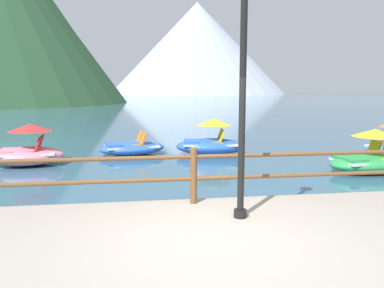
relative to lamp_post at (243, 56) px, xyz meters
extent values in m
plane|color=#38607A|center=(-0.60, 39.26, -2.81)|extent=(200.00, 200.00, 0.00)
cylinder|color=brown|center=(-0.60, 0.81, -1.93)|extent=(0.12, 0.12, 0.95)
cylinder|color=brown|center=(-0.60, 0.81, -1.60)|extent=(23.80, 0.07, 0.07)
cylinder|color=brown|center=(-0.60, 0.81, -1.98)|extent=(23.80, 0.07, 0.07)
cylinder|color=black|center=(0.00, 0.00, -0.54)|extent=(0.10, 0.10, 3.72)
cylinder|color=black|center=(0.00, 0.00, -2.35)|extent=(0.20, 0.20, 0.12)
ellipsoid|color=blue|center=(-1.77, 7.94, -2.57)|extent=(2.51, 1.77, 0.47)
cube|color=silver|center=(-1.77, 7.94, -2.49)|extent=(1.97, 1.43, 0.06)
cube|color=orange|center=(-1.65, 8.24, -2.42)|extent=(0.47, 0.47, 0.08)
cube|color=orange|center=(-1.47, 8.28, -2.20)|extent=(0.28, 0.43, 0.43)
cube|color=orange|center=(-1.55, 7.71, -2.42)|extent=(0.47, 0.47, 0.08)
cube|color=orange|center=(-1.37, 7.75, -2.20)|extent=(0.28, 0.43, 0.43)
cube|color=blue|center=(-2.38, 7.82, -2.43)|extent=(0.68, 1.03, 0.12)
ellipsoid|color=pink|center=(-4.86, 6.55, -2.52)|extent=(2.23, 1.56, 0.57)
cube|color=silver|center=(-4.86, 6.55, -2.42)|extent=(1.74, 1.27, 0.06)
cube|color=red|center=(-4.73, 6.83, -2.35)|extent=(0.44, 0.44, 0.08)
cube|color=red|center=(-4.55, 6.85, -2.13)|extent=(0.25, 0.42, 0.43)
cube|color=red|center=(-4.68, 6.29, -2.35)|extent=(0.44, 0.44, 0.08)
cube|color=red|center=(-4.50, 6.31, -2.13)|extent=(0.25, 0.42, 0.43)
cube|color=pink|center=(-5.44, 6.49, -2.36)|extent=(0.55, 0.99, 0.12)
cone|color=red|center=(-4.76, 6.56, -1.65)|extent=(1.41, 1.41, 0.22)
ellipsoid|color=blue|center=(0.99, 7.65, -2.52)|extent=(2.56, 1.58, 0.57)
cube|color=silver|center=(0.99, 7.65, -2.42)|extent=(2.01, 1.28, 0.06)
cube|color=yellow|center=(1.20, 7.89, -2.35)|extent=(0.45, 0.45, 0.08)
cube|color=yellow|center=(1.38, 7.86, -2.13)|extent=(0.25, 0.42, 0.43)
cube|color=yellow|center=(1.14, 7.37, -2.35)|extent=(0.45, 0.45, 0.08)
cube|color=yellow|center=(1.32, 7.35, -2.13)|extent=(0.25, 0.42, 0.43)
cube|color=blue|center=(0.33, 7.73, -2.36)|extent=(0.64, 0.96, 0.12)
cone|color=yellow|center=(1.11, 7.64, -1.65)|extent=(1.37, 1.37, 0.22)
ellipsoid|color=green|center=(4.89, 4.25, -2.56)|extent=(2.61, 1.64, 0.50)
cube|color=silver|center=(4.89, 4.25, -2.47)|extent=(2.04, 1.33, 0.06)
cube|color=yellow|center=(5.04, 4.54, -2.40)|extent=(0.45, 0.45, 0.08)
cube|color=yellow|center=(5.21, 4.56, -2.18)|extent=(0.26, 0.43, 0.43)
cube|color=yellow|center=(5.11, 4.02, -2.40)|extent=(0.45, 0.45, 0.08)
cube|color=green|center=(4.23, 4.16, -2.41)|extent=(0.66, 0.98, 0.12)
cone|color=yellow|center=(5.01, 4.27, -1.70)|extent=(1.41, 1.41, 0.22)
cube|color=orange|center=(6.98, 6.70, -2.18)|extent=(0.29, 0.44, 0.43)
cone|color=#284C2D|center=(-15.65, 61.13, 5.93)|extent=(22.65, 22.65, 17.47)
cone|color=#A8B2C1|center=(19.12, 128.50, 12.78)|extent=(60.49, 60.49, 31.18)
camera|label=1|loc=(-1.50, -5.41, -0.44)|focal=35.56mm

